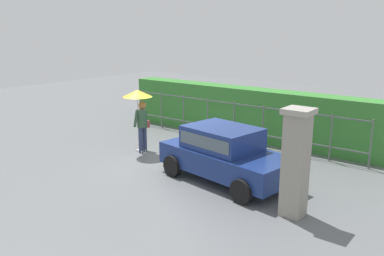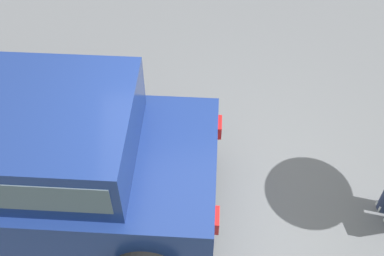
{
  "view_description": "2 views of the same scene",
  "coord_description": "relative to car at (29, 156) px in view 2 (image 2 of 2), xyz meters",
  "views": [
    {
      "loc": [
        7.55,
        -8.8,
        4.03
      ],
      "look_at": [
        0.36,
        0.38,
        1.14
      ],
      "focal_mm": 37.48,
      "sensor_mm": 36.0,
      "label": 1
    },
    {
      "loc": [
        0.57,
        2.91,
        4.43
      ],
      "look_at": [
        0.3,
        -0.16,
        1.01
      ],
      "focal_mm": 45.35,
      "sensor_mm": 36.0,
      "label": 2
    }
  ],
  "objects": [
    {
      "name": "ground_plane",
      "position": [
        -1.86,
        0.11,
        -0.8
      ],
      "size": [
        40.0,
        40.0,
        0.0
      ],
      "primitive_type": "plane",
      "color": "slate"
    },
    {
      "name": "car",
      "position": [
        0.0,
        0.0,
        0.0
      ],
      "size": [
        3.92,
        2.3,
        1.48
      ],
      "rotation": [
        0.0,
        0.0,
        -0.15
      ],
      "color": "navy",
      "rests_on": "ground"
    }
  ]
}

